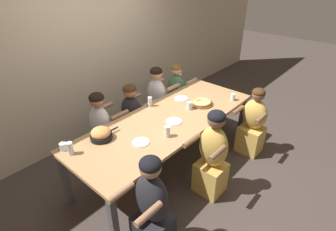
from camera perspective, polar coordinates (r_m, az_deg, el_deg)
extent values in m
plane|color=#423833|center=(3.90, 0.00, -10.59)|extent=(18.00, 18.00, 0.00)
cube|color=beige|center=(4.23, -16.41, 16.10)|extent=(10.00, 0.06, 3.20)
cube|color=tan|center=(3.45, 0.00, -1.01)|extent=(2.74, 1.01, 0.04)
cube|color=#4C4C51|center=(2.79, -11.74, -21.80)|extent=(0.07, 0.07, 0.74)
cube|color=#4C4C51|center=(4.41, 15.75, -0.65)|extent=(0.07, 0.07, 0.74)
cube|color=#4C4C51|center=(3.36, -21.44, -12.80)|extent=(0.07, 0.07, 0.74)
cube|color=#4C4C51|center=(4.79, 6.34, 2.92)|extent=(0.07, 0.07, 0.74)
cylinder|color=brown|center=(3.84, 7.23, 2.65)|extent=(0.35, 0.35, 0.02)
torus|color=tan|center=(3.82, 7.26, 3.02)|extent=(0.30, 0.30, 0.03)
cylinder|color=#E5C675|center=(3.83, 7.25, 2.95)|extent=(0.26, 0.26, 0.03)
cylinder|color=#C6422D|center=(3.85, 7.13, 3.37)|extent=(0.02, 0.02, 0.01)
cylinder|color=#C6422D|center=(3.87, 6.00, 3.60)|extent=(0.02, 0.02, 0.01)
cylinder|color=#C6422D|center=(3.83, 6.46, 3.29)|extent=(0.02, 0.02, 0.01)
cylinder|color=#C6422D|center=(3.85, 6.84, 3.40)|extent=(0.02, 0.02, 0.01)
cylinder|color=#C6422D|center=(3.81, 6.51, 3.18)|extent=(0.02, 0.02, 0.01)
cylinder|color=black|center=(3.14, -14.31, -4.47)|extent=(0.26, 0.26, 0.06)
cylinder|color=black|center=(3.22, -11.67, -2.89)|extent=(0.12, 0.02, 0.02)
ellipsoid|color=#D68E4C|center=(3.11, -14.44, -3.62)|extent=(0.23, 0.23, 0.13)
cylinder|color=white|center=(3.96, 2.89, 3.73)|extent=(0.20, 0.20, 0.01)
cube|color=#B7B7BC|center=(3.96, 2.90, 3.85)|extent=(0.14, 0.03, 0.01)
cylinder|color=white|center=(3.01, -5.93, -5.81)|extent=(0.20, 0.20, 0.01)
cube|color=#B7B7BC|center=(3.00, -5.94, -5.67)|extent=(0.06, 0.13, 0.01)
cylinder|color=white|center=(3.37, 1.27, -1.28)|extent=(0.21, 0.21, 0.01)
cube|color=#B7B7BC|center=(3.37, 1.27, -1.15)|extent=(0.08, 0.13, 0.01)
cylinder|color=silver|center=(3.08, -21.85, -6.32)|extent=(0.08, 0.08, 0.09)
cylinder|color=#1EA8DB|center=(3.09, -21.81, -6.50)|extent=(0.07, 0.07, 0.06)
cylinder|color=black|center=(3.08, -21.62, -6.02)|extent=(0.00, 0.01, 0.11)
cylinder|color=silver|center=(2.98, -20.53, -6.73)|extent=(0.07, 0.07, 0.15)
cylinder|color=silver|center=(2.99, -20.42, -7.22)|extent=(0.06, 0.06, 0.08)
cylinder|color=silver|center=(4.01, 13.94, 3.92)|extent=(0.07, 0.07, 0.10)
cylinder|color=silver|center=(4.02, 13.90, 3.67)|extent=(0.06, 0.06, 0.06)
cylinder|color=silver|center=(3.66, 4.68, 2.18)|extent=(0.08, 0.08, 0.11)
cylinder|color=black|center=(3.67, 4.66, 1.81)|extent=(0.07, 0.07, 0.06)
cylinder|color=silver|center=(3.06, -0.17, -3.51)|extent=(0.07, 0.07, 0.14)
cylinder|color=black|center=(3.07, -0.17, -3.80)|extent=(0.06, 0.06, 0.10)
cylinder|color=silver|center=(3.73, -3.94, 3.01)|extent=(0.06, 0.06, 0.14)
cylinder|color=black|center=(3.74, -3.92, 2.65)|extent=(0.05, 0.05, 0.09)
cube|color=silver|center=(3.91, -13.66, -7.43)|extent=(0.32, 0.34, 0.42)
ellipsoid|color=silver|center=(3.65, -14.52, -1.60)|extent=(0.24, 0.36, 0.51)
sphere|color=#9E7051|center=(3.49, -15.24, 3.26)|extent=(0.20, 0.20, 0.20)
ellipsoid|color=black|center=(3.48, -15.32, 3.77)|extent=(0.20, 0.20, 0.14)
cylinder|color=#9E7051|center=(3.83, -13.74, 1.81)|extent=(0.28, 0.06, 0.06)
cylinder|color=#9E7051|center=(3.58, -10.48, 0.13)|extent=(0.28, 0.06, 0.06)
cube|color=#477556|center=(4.82, 1.73, 1.22)|extent=(0.32, 0.34, 0.42)
ellipsoid|color=#477556|center=(4.62, 1.82, 6.13)|extent=(0.24, 0.36, 0.48)
sphere|color=beige|center=(4.50, 1.89, 9.97)|extent=(0.19, 0.19, 0.19)
ellipsoid|color=brown|center=(4.49, 1.89, 10.36)|extent=(0.19, 0.19, 0.13)
cylinder|color=beige|center=(4.83, 1.83, 8.45)|extent=(0.28, 0.06, 0.06)
cylinder|color=beige|center=(4.64, 5.12, 7.39)|extent=(0.28, 0.06, 0.06)
cube|color=#232328|center=(4.18, -7.58, -4.06)|extent=(0.32, 0.34, 0.42)
ellipsoid|color=#232328|center=(3.95, -7.99, 1.14)|extent=(0.24, 0.36, 0.44)
sphere|color=#9E7051|center=(3.81, -8.33, 5.29)|extent=(0.20, 0.20, 0.20)
ellipsoid|color=#422814|center=(3.80, -8.37, 5.77)|extent=(0.20, 0.20, 0.14)
cylinder|color=#9E7051|center=(4.15, -7.53, 3.93)|extent=(0.28, 0.06, 0.06)
cylinder|color=#9E7051|center=(3.92, -4.18, 2.50)|extent=(0.28, 0.06, 0.06)
cube|color=gold|center=(3.43, 9.16, -13.15)|extent=(0.32, 0.34, 0.42)
ellipsoid|color=gold|center=(3.12, 9.87, -6.65)|extent=(0.24, 0.36, 0.55)
sphere|color=brown|center=(2.92, 10.49, -0.83)|extent=(0.20, 0.20, 0.20)
ellipsoid|color=black|center=(2.90, 10.56, -0.23)|extent=(0.21, 0.21, 0.14)
cylinder|color=brown|center=(2.84, 10.74, -8.03)|extent=(0.28, 0.06, 0.06)
cylinder|color=brown|center=(2.99, 5.16, -5.46)|extent=(0.28, 0.06, 0.06)
ellipsoid|color=#232328|center=(2.50, -3.56, -17.47)|extent=(0.24, 0.36, 0.54)
sphere|color=#9E7051|center=(2.25, -3.86, -11.21)|extent=(0.19, 0.19, 0.19)
ellipsoid|color=black|center=(2.23, -3.89, -10.55)|extent=(0.20, 0.20, 0.14)
cylinder|color=#9E7051|center=(2.24, -4.24, -20.56)|extent=(0.28, 0.06, 0.06)
cylinder|color=#9E7051|center=(2.42, -10.21, -16.18)|extent=(0.28, 0.06, 0.06)
cube|color=gold|center=(4.23, 17.41, -4.93)|extent=(0.32, 0.34, 0.42)
ellipsoid|color=gold|center=(4.00, 18.36, 0.27)|extent=(0.24, 0.36, 0.46)
sphere|color=brown|center=(3.86, 19.11, 4.35)|extent=(0.18, 0.18, 0.18)
ellipsoid|color=#422814|center=(3.85, 19.19, 4.77)|extent=(0.18, 0.18, 0.13)
cylinder|color=brown|center=(3.74, 19.59, -0.60)|extent=(0.28, 0.06, 0.06)
cylinder|color=brown|center=(3.85, 15.00, 1.10)|extent=(0.28, 0.06, 0.06)
cube|color=silver|center=(4.50, -2.33, -1.09)|extent=(0.32, 0.34, 0.42)
ellipsoid|color=silver|center=(4.27, -2.47, 4.51)|extent=(0.24, 0.36, 0.55)
sphere|color=tan|center=(4.12, -2.58, 9.13)|extent=(0.20, 0.20, 0.20)
ellipsoid|color=black|center=(4.11, -2.59, 9.58)|extent=(0.20, 0.20, 0.14)
cylinder|color=tan|center=(4.46, -2.28, 7.33)|extent=(0.28, 0.06, 0.06)
cylinder|color=tan|center=(4.25, 1.10, 6.16)|extent=(0.28, 0.06, 0.06)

